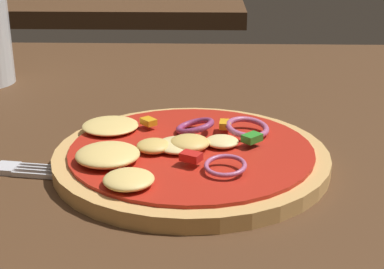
# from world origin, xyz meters

# --- Properties ---
(dining_table) EXTENTS (1.35, 1.03, 0.04)m
(dining_table) POSITION_xyz_m (0.00, 0.00, 0.02)
(dining_table) COLOR #4C301C
(dining_table) RESTS_ON ground
(pizza) EXTENTS (0.23, 0.23, 0.03)m
(pizza) POSITION_xyz_m (0.06, 0.03, 0.05)
(pizza) COLOR tan
(pizza) RESTS_ON dining_table
(background_table) EXTENTS (0.64, 0.54, 0.04)m
(background_table) POSITION_xyz_m (-0.17, 1.10, 0.02)
(background_table) COLOR #4C301C
(background_table) RESTS_ON ground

